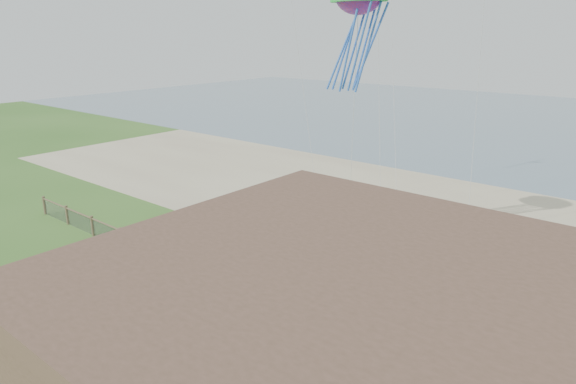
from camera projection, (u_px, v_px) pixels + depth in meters
name	position (u px, v px, depth m)	size (l,w,h in m)	color
ground	(120.00, 360.00, 19.19)	(160.00, 160.00, 0.00)	#356121
sand_beach	(400.00, 210.00, 35.36)	(72.00, 20.00, 0.02)	tan
ocean	(559.00, 125.00, 67.72)	(160.00, 68.00, 0.02)	slate
chainlink_fence	(234.00, 288.00, 23.44)	(36.20, 0.20, 1.25)	brown
octopus_kite	(358.00, 28.00, 25.11)	(3.04, 2.14, 6.25)	#FF2843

